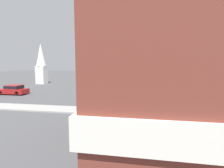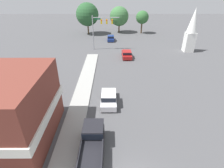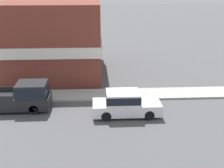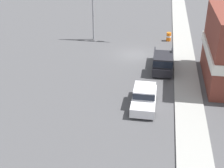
{
  "view_description": "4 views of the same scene",
  "coord_description": "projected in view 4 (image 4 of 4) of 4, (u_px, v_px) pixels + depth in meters",
  "views": [
    {
      "loc": [
        -22.43,
        8.06,
        4.78
      ],
      "look_at": [
        -0.52,
        11.91,
        2.24
      ],
      "focal_mm": 28.0,
      "sensor_mm": 36.0,
      "label": 1
    },
    {
      "loc": [
        -1.59,
        -7.65,
        13.25
      ],
      "look_at": [
        -1.47,
        12.88,
        1.9
      ],
      "focal_mm": 28.0,
      "sensor_mm": 36.0,
      "label": 2
    },
    {
      "loc": [
        17.35,
        9.14,
        8.77
      ],
      "look_at": [
        -0.68,
        10.19,
        2.65
      ],
      "focal_mm": 50.0,
      "sensor_mm": 36.0,
      "label": 3
    },
    {
      "loc": [
        -2.92,
        33.89,
        13.87
      ],
      "look_at": [
        0.49,
        13.17,
        2.89
      ],
      "focal_mm": 50.0,
      "sensor_mm": 36.0,
      "label": 4
    }
  ],
  "objects": [
    {
      "name": "pickup_truck_parked",
      "position": [
        163.0,
        62.0,
        32.19
      ],
      "size": [
        2.01,
        5.38,
        1.96
      ],
      "color": "black",
      "rests_on": "ground"
    },
    {
      "name": "ground_plane",
      "position": [
        134.0,
        55.0,
        36.48
      ],
      "size": [
        200.0,
        200.0,
        0.0
      ],
      "primitive_type": "plane",
      "color": "#4C4C4F"
    },
    {
      "name": "sidewalk_curb",
      "position": [
        184.0,
        57.0,
        35.62
      ],
      "size": [
        2.4,
        60.0,
        0.14
      ],
      "color": "#9E9E99",
      "rests_on": "ground"
    },
    {
      "name": "car_lead",
      "position": [
        144.0,
        96.0,
        26.08
      ],
      "size": [
        1.95,
        4.54,
        1.66
      ],
      "color": "black",
      "rests_on": "ground"
    },
    {
      "name": "construction_barrel",
      "position": [
        169.0,
        37.0,
        40.46
      ],
      "size": [
        0.62,
        0.62,
        1.11
      ],
      "color": "orange",
      "rests_on": "ground"
    }
  ]
}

